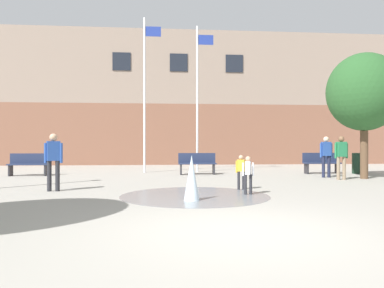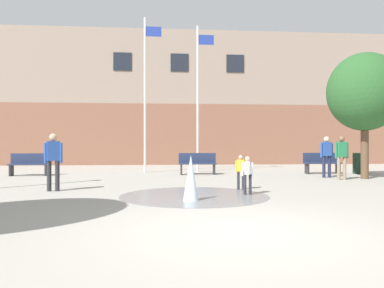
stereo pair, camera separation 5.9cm
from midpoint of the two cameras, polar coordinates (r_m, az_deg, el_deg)
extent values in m
plane|color=#9E998E|center=(5.75, 6.98, -13.12)|extent=(100.00, 100.00, 0.00)
cube|color=brown|center=(26.23, -2.45, 1.33)|extent=(36.00, 6.00, 3.80)
cube|color=gray|center=(26.66, -2.45, 10.44)|extent=(36.00, 6.00, 4.64)
cube|color=#1E232D|center=(23.83, -10.75, 12.26)|extent=(1.10, 0.06, 1.10)
cube|color=#1E232D|center=(23.75, -2.12, 12.30)|extent=(1.10, 0.06, 1.10)
cube|color=#1E232D|center=(24.17, 6.39, 12.08)|extent=(1.10, 0.06, 1.10)
cylinder|color=gray|center=(9.48, 0.24, -7.87)|extent=(3.75, 3.75, 0.01)
cone|color=silver|center=(8.63, -0.25, -5.18)|extent=(0.37, 0.37, 1.05)
cube|color=#28282D|center=(16.93, -26.00, -3.65)|extent=(0.06, 0.40, 0.44)
cube|color=#28282D|center=(16.48, -21.44, -3.75)|extent=(0.06, 0.40, 0.44)
cube|color=#232D4C|center=(16.68, -23.75, -2.86)|extent=(1.60, 0.44, 0.05)
cube|color=#232D4C|center=(16.86, -23.54, -2.03)|extent=(1.60, 0.04, 0.42)
cube|color=#28282D|center=(15.85, -1.81, -3.90)|extent=(0.06, 0.40, 0.44)
cube|color=#28282D|center=(15.99, 3.22, -3.87)|extent=(0.06, 0.40, 0.44)
cube|color=#232D4C|center=(15.89, 0.72, -3.01)|extent=(1.60, 0.44, 0.05)
cube|color=#232D4C|center=(16.08, 0.64, -2.13)|extent=(1.60, 0.04, 0.42)
cube|color=#28282D|center=(17.03, 16.94, -3.63)|extent=(0.06, 0.40, 0.44)
cube|color=#28282D|center=(17.60, 21.18, -3.51)|extent=(0.06, 0.40, 0.44)
cube|color=#232D4C|center=(17.29, 19.10, -2.76)|extent=(1.60, 0.44, 0.05)
cube|color=#232D4C|center=(17.46, 18.83, -1.96)|extent=(1.60, 0.04, 0.42)
cylinder|color=#89755B|center=(14.58, 21.29, -3.46)|extent=(0.12, 0.12, 0.84)
cylinder|color=#89755B|center=(14.68, 22.07, -3.43)|extent=(0.12, 0.12, 0.84)
cube|color=#237547|center=(14.61, 21.68, -0.74)|extent=(0.36, 0.24, 0.54)
sphere|color=brown|center=(14.61, 21.68, 0.73)|extent=(0.21, 0.21, 0.21)
cylinder|color=#237547|center=(14.51, 20.94, -0.96)|extent=(0.08, 0.08, 0.55)
cylinder|color=#237547|center=(14.70, 22.41, -0.95)|extent=(0.08, 0.08, 0.55)
cylinder|color=#28282D|center=(11.06, -21.06, -4.57)|extent=(0.12, 0.12, 0.84)
cylinder|color=#28282D|center=(11.00, -19.96, -4.60)|extent=(0.12, 0.12, 0.84)
cube|color=#284C9E|center=(10.99, -20.51, -1.00)|extent=(0.39, 0.32, 0.54)
sphere|color=tan|center=(10.99, -20.51, 0.96)|extent=(0.21, 0.21, 0.21)
cylinder|color=#284C9E|center=(11.05, -21.56, -1.28)|extent=(0.08, 0.08, 0.55)
cylinder|color=#284C9E|center=(10.94, -19.45, -1.29)|extent=(0.08, 0.08, 0.55)
cylinder|color=#28282D|center=(9.75, 7.98, -6.13)|extent=(0.07, 0.07, 0.52)
cylinder|color=#28282D|center=(9.78, 8.76, -6.11)|extent=(0.07, 0.07, 0.52)
cube|color=white|center=(9.73, 8.37, -3.62)|extent=(0.20, 0.24, 0.33)
sphere|color=tan|center=(9.72, 8.37, -2.25)|extent=(0.13, 0.13, 0.13)
cylinder|color=white|center=(9.70, 7.62, -3.83)|extent=(0.05, 0.05, 0.34)
cylinder|color=white|center=(9.76, 9.12, -3.80)|extent=(0.05, 0.05, 0.34)
cylinder|color=#28282D|center=(10.77, 6.97, -5.55)|extent=(0.07, 0.07, 0.52)
cylinder|color=#28282D|center=(10.80, 7.68, -5.53)|extent=(0.07, 0.07, 0.52)
cube|color=gold|center=(10.75, 7.33, -3.27)|extent=(0.24, 0.20, 0.33)
sphere|color=tan|center=(10.74, 7.33, -2.03)|extent=(0.13, 0.13, 0.13)
cylinder|color=gold|center=(10.73, 6.64, -3.46)|extent=(0.05, 0.05, 0.34)
cylinder|color=gold|center=(10.78, 8.00, -3.44)|extent=(0.05, 0.05, 0.34)
cylinder|color=#1E233D|center=(15.38, 19.29, -3.28)|extent=(0.12, 0.12, 0.84)
cylinder|color=#1E233D|center=(15.47, 20.04, -3.26)|extent=(0.12, 0.12, 0.84)
cube|color=#284C9E|center=(15.40, 19.67, -0.70)|extent=(0.34, 0.20, 0.54)
sphere|color=beige|center=(15.40, 19.67, 0.69)|extent=(0.21, 0.21, 0.21)
cylinder|color=#284C9E|center=(15.31, 18.95, -0.91)|extent=(0.08, 0.08, 0.55)
cylinder|color=#284C9E|center=(15.49, 20.37, -0.90)|extent=(0.08, 0.08, 0.55)
cylinder|color=silver|center=(17.34, -7.35, 7.42)|extent=(0.10, 0.10, 7.07)
cube|color=#233893|center=(17.93, -6.02, 16.68)|extent=(0.70, 0.02, 0.45)
cylinder|color=silver|center=(17.39, 0.71, 6.86)|extent=(0.10, 0.10, 6.75)
cube|color=#233893|center=(17.97, 2.03, 15.58)|extent=(0.70, 0.02, 0.45)
cylinder|color=#193323|center=(17.96, 23.97, -2.71)|extent=(0.56, 0.56, 0.90)
cylinder|color=brown|center=(15.39, 24.65, -1.49)|extent=(0.28, 0.28, 1.80)
ellipsoid|color=#285628|center=(15.51, 24.66, 7.22)|extent=(2.74, 2.74, 2.91)
camera|label=1|loc=(0.03, -90.13, 0.00)|focal=35.00mm
camera|label=2|loc=(0.03, 89.87, 0.00)|focal=35.00mm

